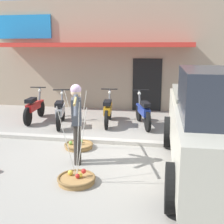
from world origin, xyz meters
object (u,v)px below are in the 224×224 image
Objects in this scene: fruit_vendor at (77,119)px; motorcycle_nearest_shop at (34,108)px; motorcycle_second_in_row at (60,112)px; motorcycle_third_in_row at (108,110)px; motorcycle_end_of_row at (143,112)px; fruit_basket_right_side at (79,145)px; fruit_basket_left_side at (77,179)px.

motorcycle_nearest_shop is at bearing 127.83° from fruit_vendor.
motorcycle_nearest_shop is 1.15m from motorcycle_second_in_row.
fruit_vendor reaches higher than motorcycle_third_in_row.
motorcycle_end_of_row is (1.12, -0.02, 0.00)m from motorcycle_third_in_row.
fruit_basket_right_side is at bearing -45.87° from motorcycle_nearest_shop.
fruit_basket_right_side is at bearing 105.50° from fruit_basket_left_side.
fruit_vendor is 1.23× the size of fruit_basket_right_side.
motorcycle_second_in_row is (-1.64, 3.66, 0.38)m from fruit_basket_left_side.
fruit_vendor reaches higher than motorcycle_end_of_row.
fruit_basket_left_side is 0.82× the size of motorcycle_end_of_row.
fruit_basket_left_side is 1.84m from fruit_basket_right_side.
fruit_basket_right_side is 0.80× the size of motorcycle_third_in_row.
motorcycle_end_of_row is at bearing 69.89° from fruit_vendor.
fruit_basket_left_side is at bearing -56.28° from motorcycle_nearest_shop.
motorcycle_second_in_row is (-1.40, 2.78, -0.53)m from fruit_vendor.
motorcycle_second_in_row is 2.59m from motorcycle_end_of_row.
fruit_basket_right_side is 3.21m from motorcycle_nearest_shop.
motorcycle_third_in_row is 1.03× the size of motorcycle_end_of_row.
fruit_basket_left_side reaches higher than motorcycle_nearest_shop.
motorcycle_end_of_row is (2.56, 0.40, 0.00)m from motorcycle_second_in_row.
motorcycle_nearest_shop is (-2.47, 3.18, -0.53)m from fruit_vendor.
fruit_basket_left_side is (0.25, -0.89, -0.90)m from fruit_vendor.
motorcycle_nearest_shop is at bearing 123.72° from fruit_basket_left_side.
fruit_vendor is at bearing -90.74° from motorcycle_third_in_row.
motorcycle_second_in_row is (-1.15, 1.89, 0.38)m from fruit_basket_right_side.
fruit_vendor is at bearing -52.17° from motorcycle_nearest_shop.
motorcycle_end_of_row is at bearing -0.07° from motorcycle_nearest_shop.
motorcycle_second_in_row and motorcycle_third_in_row have the same top height.
fruit_vendor reaches higher than fruit_basket_left_side.
fruit_vendor is 0.98× the size of motorcycle_nearest_shop.
motorcycle_second_in_row and motorcycle_end_of_row have the same top height.
fruit_vendor is 1.02× the size of motorcycle_end_of_row.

